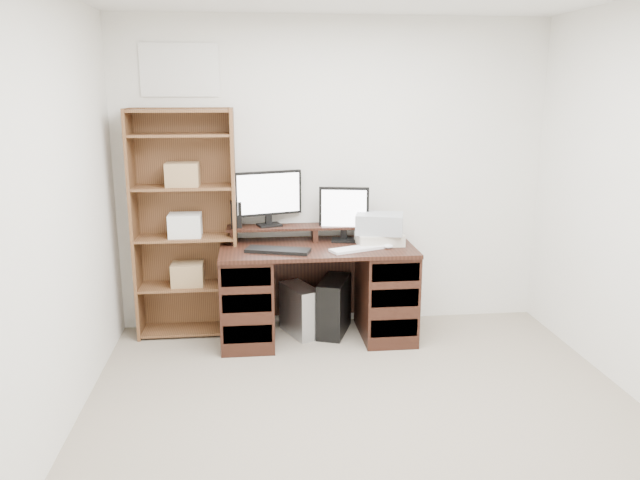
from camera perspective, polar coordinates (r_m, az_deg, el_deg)
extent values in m
cube|color=gray|center=(3.66, 5.38, -18.60)|extent=(3.50, 4.00, 0.02)
cube|color=white|center=(5.13, 1.22, 5.92)|extent=(3.50, 0.02, 2.50)
cube|color=white|center=(1.39, 24.05, -17.28)|extent=(3.50, 0.02, 2.50)
cube|color=white|center=(3.29, -25.62, 0.23)|extent=(0.02, 4.00, 2.50)
cube|color=white|center=(5.05, -12.73, 14.93)|extent=(0.60, 0.01, 0.40)
cube|color=black|center=(4.83, -0.26, -0.77)|extent=(1.50, 0.70, 0.03)
cube|color=black|center=(4.92, -6.66, -5.17)|extent=(0.40, 0.66, 0.72)
cube|color=black|center=(5.02, 6.02, -4.74)|extent=(0.40, 0.66, 0.72)
cube|color=black|center=(5.25, -0.63, -3.41)|extent=(1.48, 0.02, 0.65)
cube|color=black|center=(4.68, -6.62, -8.54)|extent=(0.36, 0.01, 0.14)
cube|color=black|center=(4.59, -6.71, -5.77)|extent=(0.36, 0.01, 0.14)
cube|color=black|center=(4.53, -6.78, -3.38)|extent=(0.36, 0.01, 0.14)
cube|color=black|center=(4.79, 6.79, -8.00)|extent=(0.36, 0.01, 0.14)
cube|color=black|center=(4.70, 6.87, -5.28)|extent=(0.36, 0.01, 0.14)
cube|color=black|center=(4.64, 6.94, -2.95)|extent=(0.36, 0.01, 0.14)
cube|color=black|center=(5.01, -7.93, 0.38)|extent=(0.04, 0.20, 0.10)
cube|color=black|center=(5.03, -0.51, 0.57)|extent=(0.04, 0.20, 0.10)
cube|color=black|center=(5.13, 6.72, 0.74)|extent=(0.04, 0.20, 0.10)
cube|color=black|center=(5.02, -0.52, 1.24)|extent=(1.40, 0.22, 0.02)
cube|color=black|center=(5.01, -4.65, 1.38)|extent=(0.21, 0.19, 0.02)
cube|color=black|center=(5.02, -4.73, 2.08)|extent=(0.06, 0.04, 0.10)
cube|color=black|center=(4.98, -4.78, 4.28)|extent=(0.54, 0.19, 0.35)
cube|color=white|center=(4.96, -4.71, 4.25)|extent=(0.49, 0.15, 0.31)
cube|color=black|center=(5.00, 2.17, -0.01)|extent=(0.21, 0.18, 0.02)
cube|color=black|center=(5.01, 2.19, 0.72)|extent=(0.06, 0.04, 0.10)
cube|color=black|center=(4.97, 2.21, 2.89)|extent=(0.40, 0.11, 0.34)
cube|color=white|center=(4.95, 2.20, 2.85)|extent=(0.35, 0.07, 0.30)
cube|color=black|center=(4.96, -7.67, 2.33)|extent=(0.09, 0.09, 0.21)
cube|color=black|center=(4.67, -3.87, -0.95)|extent=(0.51, 0.30, 0.03)
cube|color=white|center=(4.73, 3.42, -0.81)|extent=(0.44, 0.28, 0.02)
ellipsoid|color=white|center=(4.80, 6.23, -0.58)|extent=(0.10, 0.08, 0.03)
cube|color=beige|center=(4.92, 5.44, 0.13)|extent=(0.36, 0.28, 0.09)
cube|color=#A5AAB0|center=(4.89, 5.47, 1.51)|extent=(0.41, 0.34, 0.15)
cube|color=#B0B2B7|center=(5.06, -1.84, -6.42)|extent=(0.33, 0.44, 0.40)
cube|color=black|center=(5.08, 1.29, -6.06)|extent=(0.34, 0.49, 0.45)
cube|color=#19FF33|center=(4.84, 0.73, -5.84)|extent=(0.01, 0.01, 0.01)
cube|color=brown|center=(5.05, -16.60, 1.21)|extent=(0.02, 0.30, 1.80)
cube|color=brown|center=(4.97, -7.78, 1.46)|extent=(0.02, 0.30, 1.80)
cube|color=brown|center=(5.13, -12.07, 1.67)|extent=(0.80, 0.01, 1.80)
cube|color=brown|center=(5.25, -11.75, -7.99)|extent=(0.75, 0.28, 0.02)
cube|color=brown|center=(5.12, -11.95, -4.14)|extent=(0.75, 0.28, 0.02)
cube|color=brown|center=(5.02, -12.17, 0.22)|extent=(0.75, 0.28, 0.02)
cube|color=brown|center=(4.94, -12.40, 4.74)|extent=(0.75, 0.28, 0.02)
cube|color=brown|center=(4.90, -12.64, 9.36)|extent=(0.75, 0.28, 0.02)
cube|color=brown|center=(4.89, -12.75, 11.46)|extent=(0.75, 0.28, 0.02)
cube|color=#A07F54|center=(5.09, -12.00, -3.06)|extent=(0.25, 0.20, 0.18)
cube|color=white|center=(5.00, -12.23, 1.34)|extent=(0.25, 0.20, 0.18)
cube|color=#A07F54|center=(4.93, -12.46, 5.88)|extent=(0.25, 0.20, 0.18)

